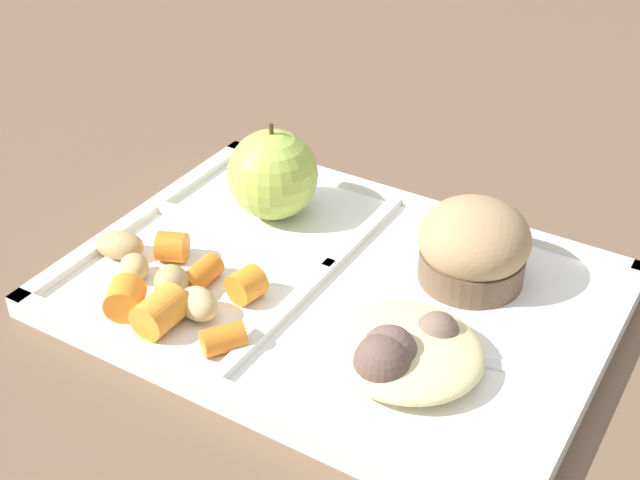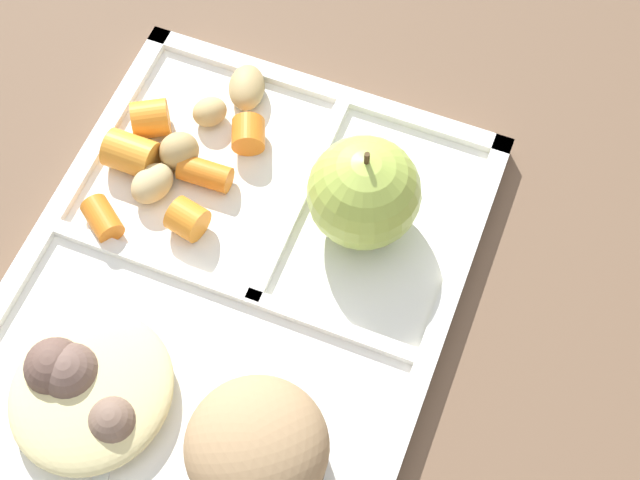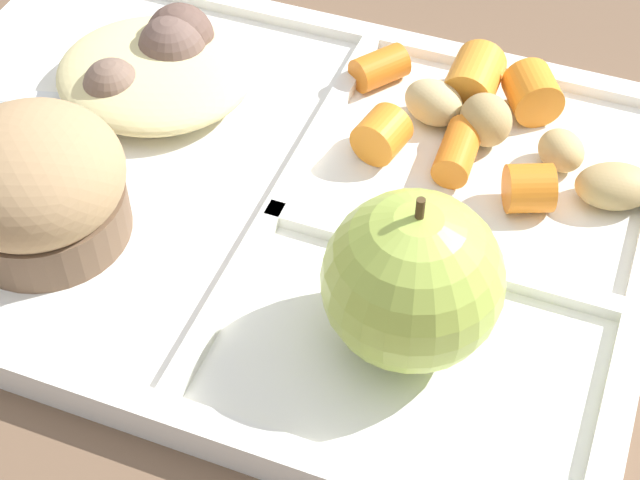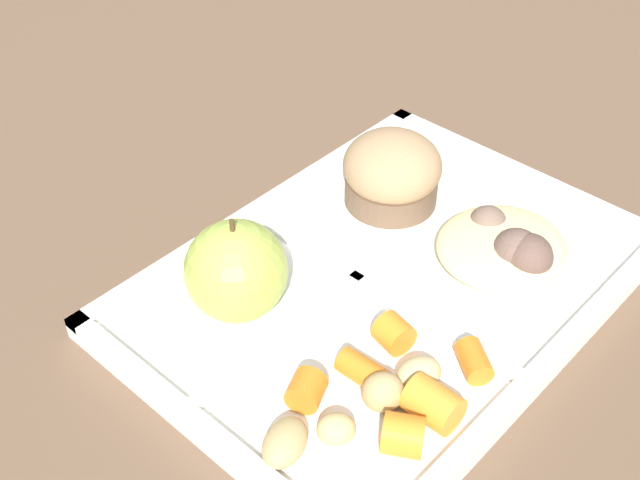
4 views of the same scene
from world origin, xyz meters
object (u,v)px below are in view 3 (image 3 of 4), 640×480
object	(u,v)px
plastic_fork	(89,101)
lunch_tray	(258,194)
green_apple	(412,281)
bran_muffin	(36,185)

from	to	relation	value
plastic_fork	lunch_tray	bearing A→B (deg)	166.01
green_apple	bran_muffin	world-z (taller)	green_apple
bran_muffin	plastic_fork	bearing A→B (deg)	-71.76
plastic_fork	bran_muffin	bearing A→B (deg)	108.24
lunch_tray	plastic_fork	size ratio (longest dim) A/B	2.64
green_apple	plastic_fork	xyz separation A→B (m)	(0.21, -0.09, -0.04)
bran_muffin	plastic_fork	xyz separation A→B (m)	(0.03, -0.09, -0.03)
green_apple	lunch_tray	bearing A→B (deg)	-32.55
lunch_tray	bran_muffin	world-z (taller)	bran_muffin
lunch_tray	bran_muffin	bearing A→B (deg)	37.37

